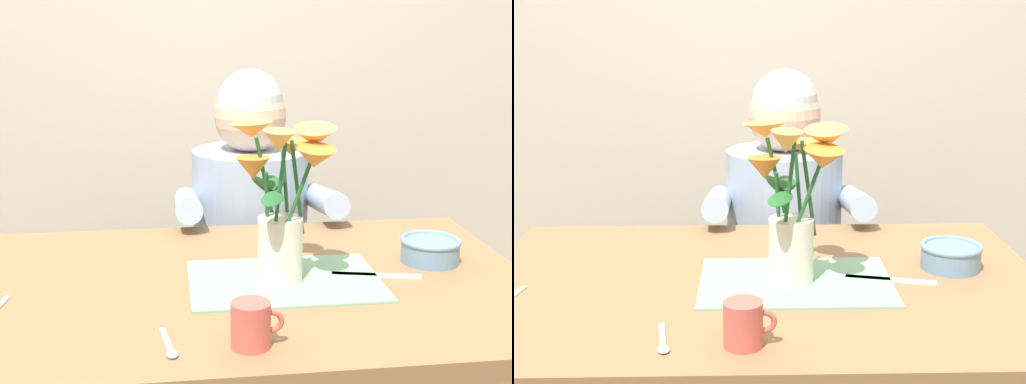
% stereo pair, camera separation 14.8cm
% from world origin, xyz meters
% --- Properties ---
extents(wood_panel_backdrop, '(4.00, 0.10, 2.50)m').
position_xyz_m(wood_panel_backdrop, '(0.00, 1.05, 1.25)').
color(wood_panel_backdrop, beige).
rests_on(wood_panel_backdrop, ground_plane).
extents(dining_table, '(1.20, 0.80, 0.74)m').
position_xyz_m(dining_table, '(0.00, 0.00, 0.64)').
color(dining_table, olive).
rests_on(dining_table, ground_plane).
extents(seated_person, '(0.45, 0.47, 1.14)m').
position_xyz_m(seated_person, '(0.07, 0.62, 0.56)').
color(seated_person, '#4C4C56').
rests_on(seated_person, ground_plane).
extents(striped_placemat, '(0.40, 0.28, 0.00)m').
position_xyz_m(striped_placemat, '(0.07, -0.02, 0.74)').
color(striped_placemat, '#7AB289').
rests_on(striped_placemat, dining_table).
extents(flower_vase, '(0.23, 0.24, 0.33)m').
position_xyz_m(flower_vase, '(0.06, -0.01, 0.93)').
color(flower_vase, silver).
rests_on(flower_vase, dining_table).
extents(ceramic_bowl, '(0.14, 0.14, 0.06)m').
position_xyz_m(ceramic_bowl, '(0.42, 0.06, 0.77)').
color(ceramic_bowl, '#6689A8').
rests_on(ceramic_bowl, dining_table).
extents(dinner_knife, '(0.19, 0.06, 0.00)m').
position_xyz_m(dinner_knife, '(0.27, -0.01, 0.74)').
color(dinner_knife, silver).
rests_on(dinner_knife, dining_table).
extents(tea_cup, '(0.09, 0.07, 0.08)m').
position_xyz_m(tea_cup, '(-0.03, -0.30, 0.78)').
color(tea_cup, '#CC564C').
rests_on(tea_cup, dining_table).
extents(spoon_0, '(0.03, 0.12, 0.01)m').
position_xyz_m(spoon_0, '(-0.17, -0.29, 0.74)').
color(spoon_0, silver).
rests_on(spoon_0, dining_table).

